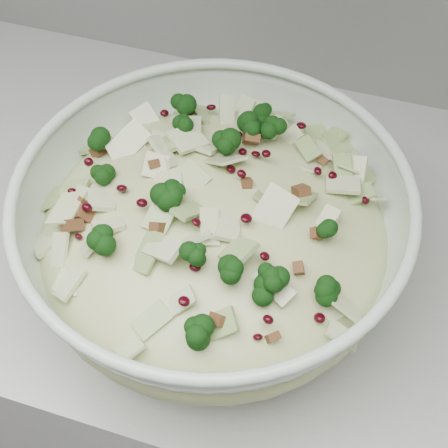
# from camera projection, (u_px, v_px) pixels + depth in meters

# --- Properties ---
(mixing_bowl) EXTENTS (0.44, 0.44, 0.16)m
(mixing_bowl) POSITION_uv_depth(u_px,v_px,m) (214.00, 235.00, 0.66)
(mixing_bowl) COLOR silver
(mixing_bowl) RESTS_ON counter
(salad) EXTENTS (0.38, 0.38, 0.16)m
(salad) POSITION_uv_depth(u_px,v_px,m) (213.00, 220.00, 0.63)
(salad) COLOR beige
(salad) RESTS_ON mixing_bowl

